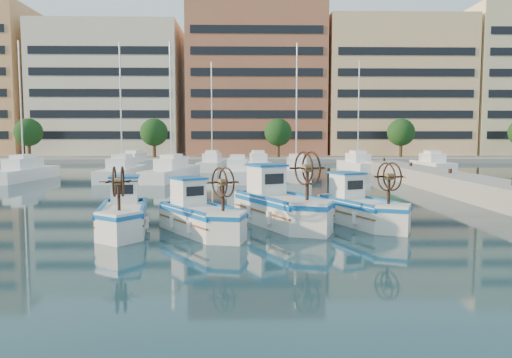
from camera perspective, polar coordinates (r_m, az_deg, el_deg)
name	(u,v)px	position (r m, az deg, el deg)	size (l,w,h in m)	color
ground	(266,231)	(19.57, 1.17, -6.02)	(300.00, 300.00, 0.00)	#1B4148
quay	(494,192)	(30.66, 25.55, -1.37)	(3.00, 60.00, 1.20)	gray
waterfront	(305,91)	(85.15, 5.62, 9.93)	(180.00, 40.00, 25.60)	gray
yacht_marina	(225,169)	(47.52, -3.57, 1.11)	(40.98, 21.55, 11.50)	white
fishing_boat_a	(123,212)	(20.28, -14.92, -3.70)	(2.37, 4.38, 2.66)	silver
fishing_boat_b	(200,214)	(19.37, -6.46, -3.99)	(3.61, 4.31, 2.63)	silver
fishing_boat_c	(279,204)	(21.04, 2.68, -2.85)	(3.93, 5.23, 3.15)	silver
fishing_boat_d	(360,206)	(21.54, 11.81, -3.09)	(3.21, 4.50, 2.71)	silver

